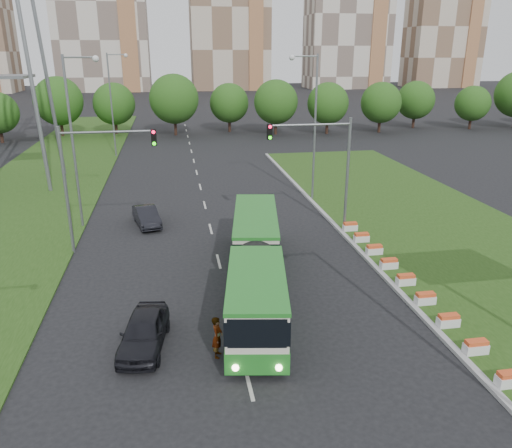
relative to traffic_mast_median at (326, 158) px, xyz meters
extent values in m
plane|color=black|center=(-4.78, -10.00, -5.35)|extent=(360.00, 360.00, 0.00)
cube|color=#214112|center=(8.22, -2.00, -5.27)|extent=(14.00, 60.00, 0.15)
cube|color=#9D9D9D|center=(1.27, -2.00, -5.26)|extent=(0.30, 60.00, 0.18)
cube|color=#214112|center=(-22.78, 15.00, -5.30)|extent=(12.00, 110.00, 0.10)
cylinder|color=slate|center=(1.62, 0.00, -1.35)|extent=(0.20, 0.20, 8.00)
cylinder|color=slate|center=(-1.13, 0.00, 2.25)|extent=(5.50, 0.14, 0.14)
cube|color=black|center=(-3.88, 0.00, 1.85)|extent=(0.32, 0.32, 1.00)
cylinder|color=slate|center=(-16.78, -1.00, -1.35)|extent=(0.20, 0.20, 8.00)
cylinder|color=slate|center=(-14.03, -1.00, 2.25)|extent=(5.50, 0.14, 0.14)
cube|color=black|center=(-11.28, -1.00, 1.85)|extent=(0.32, 0.32, 1.00)
cube|color=beige|center=(-29.78, 140.00, 20.65)|extent=(28.00, 15.00, 52.00)
cube|color=beige|center=(10.22, 140.00, 19.65)|extent=(25.00, 15.00, 50.00)
cube|color=beige|center=(50.22, 140.00, 18.15)|extent=(27.00, 15.00, 47.00)
cube|color=beige|center=(85.22, 140.00, 14.65)|extent=(24.00, 14.00, 40.00)
cube|color=beige|center=(-6.28, -12.81, -3.64)|extent=(2.44, 6.74, 2.64)
cube|color=beige|center=(-6.28, -4.17, -3.64)|extent=(2.44, 8.20, 2.64)
cylinder|color=black|center=(-6.28, -8.86, -3.69)|extent=(2.44, 1.22, 2.44)
cube|color=#217623|center=(-6.28, -12.81, -4.52)|extent=(2.52, 6.79, 0.93)
cube|color=#217623|center=(-6.28, -4.17, -4.52)|extent=(2.52, 8.25, 0.93)
cube|color=black|center=(-6.28, -12.81, -3.20)|extent=(2.52, 6.79, 1.03)
cube|color=black|center=(-6.28, -4.17, -3.20)|extent=(2.52, 8.25, 1.03)
imported|color=black|center=(-11.85, -12.77, -4.59)|extent=(2.42, 4.67, 1.52)
imported|color=black|center=(-12.33, 3.62, -4.66)|extent=(2.38, 4.42, 1.38)
imported|color=gray|center=(-8.79, -13.98, -4.43)|extent=(0.60, 0.76, 1.84)
cube|color=#FF640D|center=(-8.01, -14.22, -5.03)|extent=(0.37, 0.32, 0.63)
cylinder|color=black|center=(-8.01, -14.38, -5.28)|extent=(0.04, 0.15, 0.15)
camera|label=1|loc=(-10.22, -32.07, 6.84)|focal=35.00mm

